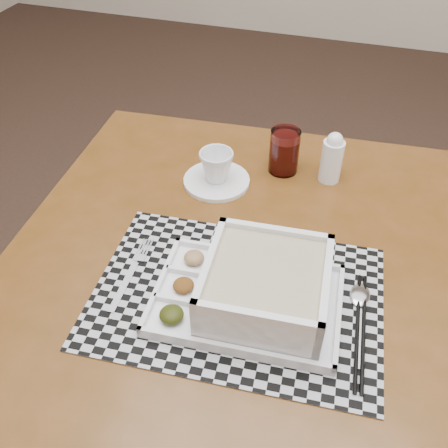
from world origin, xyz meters
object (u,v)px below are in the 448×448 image
(serving_tray, at_px, (260,291))
(cup, at_px, (216,166))
(creamer_bottle, at_px, (332,158))
(juice_glass, at_px, (284,153))
(dining_table, at_px, (247,278))

(serving_tray, distance_m, cup, 0.37)
(creamer_bottle, bearing_deg, cup, -159.73)
(juice_glass, relative_size, creamer_bottle, 0.85)
(cup, xyz_separation_m, juice_glass, (0.13, 0.09, 0.00))
(cup, bearing_deg, juice_glass, 27.20)
(cup, height_order, juice_glass, juice_glass)
(cup, distance_m, juice_glass, 0.16)
(dining_table, height_order, juice_glass, juice_glass)
(serving_tray, distance_m, creamer_bottle, 0.41)
(dining_table, xyz_separation_m, cup, (-0.13, 0.20, 0.12))
(cup, relative_size, juice_glass, 0.74)
(juice_glass, distance_m, creamer_bottle, 0.11)
(cup, bearing_deg, serving_tray, -68.21)
(creamer_bottle, bearing_deg, dining_table, -111.35)
(cup, relative_size, creamer_bottle, 0.63)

